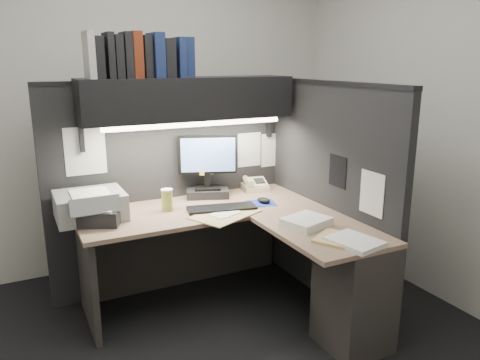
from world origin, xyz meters
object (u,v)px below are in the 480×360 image
at_px(monitor, 207,173).
at_px(keyboard, 222,208).
at_px(coffee_cup, 167,201).
at_px(telephone, 255,186).
at_px(printer, 90,205).
at_px(desk, 275,265).
at_px(overhead_shelf, 189,98).
at_px(notebook_stack, 96,215).

height_order(monitor, keyboard, monitor).
xyz_separation_m(monitor, coffee_cup, (-0.39, -0.19, -0.12)).
distance_m(telephone, printer, 1.33).
relative_size(desk, printer, 3.82).
relative_size(overhead_shelf, printer, 3.48).
bearing_deg(notebook_stack, telephone, 9.68).
distance_m(overhead_shelf, telephone, 0.93).
relative_size(monitor, printer, 1.09).
bearing_deg(overhead_shelf, telephone, 3.80).
bearing_deg(desk, monitor, 100.80).
xyz_separation_m(overhead_shelf, coffee_cup, (-0.24, -0.15, -0.70)).
xyz_separation_m(monitor, keyboard, (-0.04, -0.35, -0.18)).
height_order(monitor, notebook_stack, monitor).
bearing_deg(desk, notebook_stack, 151.32).
height_order(telephone, printer, printer).
height_order(desk, coffee_cup, coffee_cup).
bearing_deg(overhead_shelf, notebook_stack, -165.89).
distance_m(desk, monitor, 0.93).
relative_size(telephone, notebook_stack, 0.62).
height_order(overhead_shelf, telephone, overhead_shelf).
xyz_separation_m(telephone, coffee_cup, (-0.81, -0.19, 0.03)).
relative_size(monitor, notebook_stack, 1.48).
xyz_separation_m(keyboard, coffee_cup, (-0.35, 0.16, 0.06)).
height_order(printer, notebook_stack, printer).
relative_size(coffee_cup, notebook_stack, 0.45).
bearing_deg(overhead_shelf, keyboard, -70.72).
xyz_separation_m(keyboard, telephone, (0.46, 0.35, 0.03)).
relative_size(monitor, keyboard, 0.99).
height_order(overhead_shelf, coffee_cup, overhead_shelf).
bearing_deg(coffee_cup, overhead_shelf, 32.85).
height_order(keyboard, coffee_cup, coffee_cup).
relative_size(overhead_shelf, notebook_stack, 4.72).
bearing_deg(desk, keyboard, 113.56).
distance_m(telephone, coffee_cup, 0.83).
bearing_deg(keyboard, monitor, 95.24).
bearing_deg(telephone, coffee_cup, -155.31).
xyz_separation_m(overhead_shelf, monitor, (0.15, 0.03, -0.58)).
distance_m(coffee_cup, notebook_stack, 0.50).
relative_size(telephone, printer, 0.46).
distance_m(desk, notebook_stack, 1.23).
height_order(desk, printer, printer).
height_order(telephone, coffee_cup, coffee_cup).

